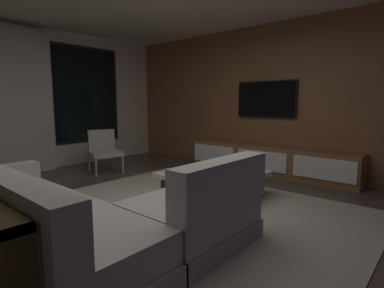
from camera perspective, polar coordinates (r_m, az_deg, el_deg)
name	(u,v)px	position (r m, az deg, el deg)	size (l,w,h in m)	color
floor	(157,220)	(3.41, -6.59, -14.24)	(9.20, 9.20, 0.00)	#473D33
back_wall_with_window	(17,100)	(6.31, -30.33, 7.31)	(6.60, 0.30, 2.70)	beige
media_wall	(282,99)	(5.70, 16.66, 8.16)	(0.12, 7.80, 2.70)	brown
area_rug	(186,213)	(3.58, -1.24, -13.04)	(3.20, 3.80, 0.01)	#ADA391
sectional_couch	(82,221)	(2.78, -20.17, -13.52)	(1.98, 2.50, 0.82)	gray
coffee_table	(213,184)	(4.10, 4.05, -7.65)	(1.16, 1.16, 0.36)	#3B2F13
book_stack_on_coffee_table	(209,166)	(4.21, 3.34, -4.29)	(0.28, 0.20, 0.08)	gray
accent_chair_near_window	(104,149)	(5.84, -16.40, -0.86)	(0.68, 0.70, 0.78)	#B2ADA0
media_console	(269,161)	(5.55, 14.51, -3.13)	(0.46, 3.10, 0.52)	brown
mounted_tv	(266,99)	(5.71, 13.90, 8.26)	(0.05, 1.15, 0.66)	black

